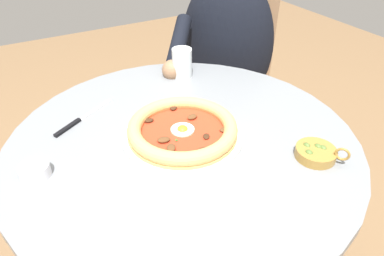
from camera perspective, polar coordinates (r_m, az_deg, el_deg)
dining_table at (r=1.00m, az=-1.39°, el=-10.16°), size 0.89×0.89×0.74m
pizza_on_plate at (r=0.86m, az=-1.50°, el=-0.31°), size 0.31×0.31×0.04m
water_glass at (r=1.14m, az=-1.66°, el=10.48°), size 0.07×0.07×0.10m
steak_knife at (r=0.97m, az=-18.66°, el=0.99°), size 0.12×0.19×0.01m
ramekin_capers at (r=0.83m, az=-24.73°, el=-6.41°), size 0.07×0.07×0.03m
olive_pan at (r=0.85m, az=19.93°, el=-3.87°), size 0.11×0.09×0.05m
diner_person at (r=1.50m, az=5.25°, el=6.30°), size 0.44×0.57×1.20m
cafe_chair_diner at (r=1.62m, az=6.25°, el=8.78°), size 0.56×0.56×0.89m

